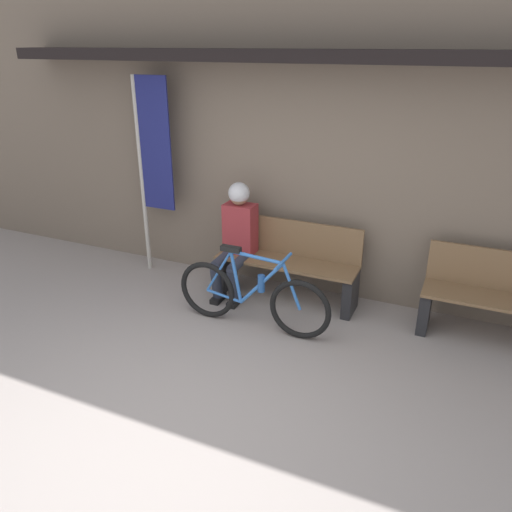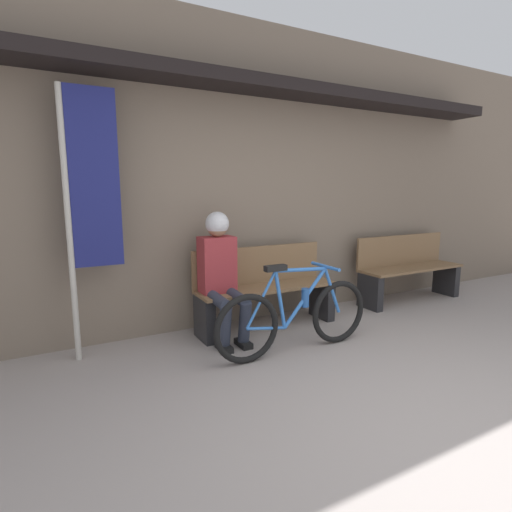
% 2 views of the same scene
% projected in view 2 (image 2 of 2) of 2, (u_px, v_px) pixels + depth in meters
% --- Properties ---
extents(ground_plane, '(24.00, 24.00, 0.00)m').
position_uv_depth(ground_plane, '(445.00, 438.00, 2.39)').
color(ground_plane, gray).
extents(storefront_wall, '(12.00, 0.56, 3.20)m').
position_uv_depth(storefront_wall, '(247.00, 171.00, 4.35)').
color(storefront_wall, '#756656').
rests_on(storefront_wall, ground_plane).
extents(park_bench_near, '(1.54, 0.42, 0.86)m').
position_uv_depth(park_bench_near, '(265.00, 291.00, 4.26)').
color(park_bench_near, brown).
rests_on(park_bench_near, ground_plane).
extents(bicycle, '(1.60, 0.40, 0.83)m').
position_uv_depth(bicycle, '(296.00, 316.00, 3.60)').
color(bicycle, black).
rests_on(bicycle, ground_plane).
extents(person_seated, '(0.34, 0.60, 1.26)m').
position_uv_depth(person_seated, '(221.00, 267.00, 3.85)').
color(person_seated, '#2D3342').
rests_on(person_seated, ground_plane).
extents(park_bench_far, '(1.53, 0.42, 0.86)m').
position_uv_depth(park_bench_far, '(408.00, 271.00, 5.28)').
color(park_bench_far, brown).
rests_on(park_bench_far, ground_plane).
extents(banner_pole, '(0.45, 0.05, 2.30)m').
position_uv_depth(banner_pole, '(86.00, 195.00, 3.32)').
color(banner_pole, '#B7B2A8').
rests_on(banner_pole, ground_plane).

